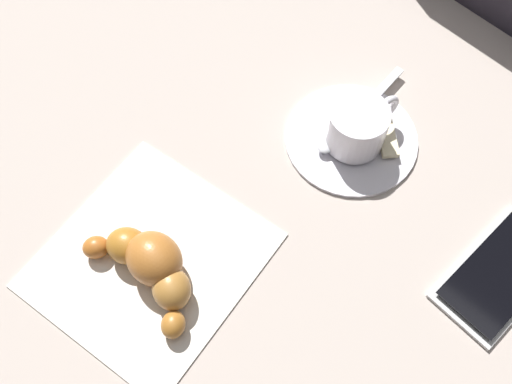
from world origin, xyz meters
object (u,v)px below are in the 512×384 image
teaspoon (350,123)px  sugar_packet (386,130)px  saucer (351,138)px  croissant (150,264)px  cell_phone (502,272)px  espresso_cup (358,126)px  napkin (150,260)px

teaspoon → sugar_packet: size_ratio=2.26×
saucer → croissant: (-0.24, 0.05, 0.02)m
saucer → croissant: bearing=169.0°
teaspoon → croissant: croissant is taller
cell_phone → croissant: bearing=131.7°
espresso_cup → teaspoon: bearing=55.1°
espresso_cup → sugar_packet: bearing=-33.6°
sugar_packet → croissant: (-0.27, 0.07, 0.01)m
sugar_packet → croissant: size_ratio=0.46×
napkin → cell_phone: bearing=-50.5°
espresso_cup → croissant: bearing=167.9°
napkin → cell_phone: cell_phone is taller
espresso_cup → napkin: (-0.23, 0.06, -0.03)m
napkin → teaspoon: bearing=-11.2°
sugar_packet → napkin: sugar_packet is taller
saucer → napkin: bearing=166.0°
napkin → croissant: size_ratio=1.41×
sugar_packet → napkin: bearing=116.2°
teaspoon → saucer: bearing=-130.0°
croissant → cell_phone: bearing=-48.3°
saucer → croissant: croissant is taller
teaspoon → cell_phone: bearing=-99.3°
teaspoon → cell_phone: size_ratio=1.02×
saucer → napkin: 0.24m
saucer → cell_phone: (-0.02, -0.20, 0.00)m
saucer → teaspoon: bearing=50.0°
napkin → croissant: croissant is taller
sugar_packet → cell_phone: size_ratio=0.45×
sugar_packet → napkin: 0.27m
espresso_cup → teaspoon: espresso_cup is taller
sugar_packet → teaspoon: bearing=71.3°
teaspoon → croissant: size_ratio=1.05×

